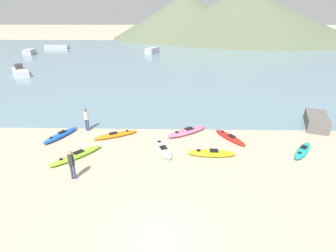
{
  "coord_description": "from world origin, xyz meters",
  "views": [
    {
      "loc": [
        0.59,
        -7.61,
        8.09
      ],
      "look_at": [
        0.18,
        9.94,
        0.5
      ],
      "focal_mm": 28.0,
      "sensor_mm": 36.0,
      "label": 1
    }
  ],
  "objects_px": {
    "kayak_on_sand_0": "(303,150)",
    "person_near_waterline": "(86,118)",
    "kayak_on_sand_3": "(187,131)",
    "moored_boat_2": "(29,52)",
    "kayak_on_sand_1": "(163,148)",
    "kayak_on_sand_2": "(230,137)",
    "shoreline_rock": "(316,121)",
    "kayak_on_sand_6": "(115,135)",
    "kayak_on_sand_7": "(61,135)",
    "moored_boat_3": "(57,47)",
    "kayak_on_sand_4": "(211,153)",
    "moored_boat_0": "(152,51)",
    "person_near_foreground": "(72,163)",
    "moored_boat_1": "(20,72)",
    "kayak_on_sand_5": "(76,155)"
  },
  "relations": [
    {
      "from": "kayak_on_sand_0",
      "to": "person_near_waterline",
      "type": "relative_size",
      "value": 1.42
    },
    {
      "from": "kayak_on_sand_3",
      "to": "moored_boat_2",
      "type": "height_order",
      "value": "moored_boat_2"
    },
    {
      "from": "kayak_on_sand_1",
      "to": "kayak_on_sand_2",
      "type": "distance_m",
      "value": 4.94
    },
    {
      "from": "moored_boat_2",
      "to": "shoreline_rock",
      "type": "height_order",
      "value": "moored_boat_2"
    },
    {
      "from": "kayak_on_sand_6",
      "to": "kayak_on_sand_7",
      "type": "bearing_deg",
      "value": -177.35
    },
    {
      "from": "kayak_on_sand_1",
      "to": "moored_boat_2",
      "type": "height_order",
      "value": "moored_boat_2"
    },
    {
      "from": "moored_boat_3",
      "to": "kayak_on_sand_6",
      "type": "bearing_deg",
      "value": -63.32
    },
    {
      "from": "kayak_on_sand_1",
      "to": "kayak_on_sand_3",
      "type": "xyz_separation_m",
      "value": [
        1.68,
        2.59,
        0.04
      ]
    },
    {
      "from": "kayak_on_sand_4",
      "to": "moored_boat_2",
      "type": "bearing_deg",
      "value": 128.17
    },
    {
      "from": "moored_boat_0",
      "to": "moored_boat_3",
      "type": "bearing_deg",
      "value": 162.19
    },
    {
      "from": "kayak_on_sand_1",
      "to": "kayak_on_sand_2",
      "type": "xyz_separation_m",
      "value": [
        4.63,
        1.75,
        0.0
      ]
    },
    {
      "from": "kayak_on_sand_1",
      "to": "person_near_foreground",
      "type": "height_order",
      "value": "person_near_foreground"
    },
    {
      "from": "kayak_on_sand_7",
      "to": "person_near_waterline",
      "type": "xyz_separation_m",
      "value": [
        1.55,
        1.2,
        0.84
      ]
    },
    {
      "from": "kayak_on_sand_6",
      "to": "person_near_waterline",
      "type": "xyz_separation_m",
      "value": [
        -2.3,
        1.02,
        0.86
      ]
    },
    {
      "from": "kayak_on_sand_7",
      "to": "shoreline_rock",
      "type": "relative_size",
      "value": 0.93
    },
    {
      "from": "kayak_on_sand_7",
      "to": "person_near_waterline",
      "type": "bearing_deg",
      "value": 37.74
    },
    {
      "from": "moored_boat_1",
      "to": "shoreline_rock",
      "type": "xyz_separation_m",
      "value": [
        32.39,
        -17.07,
        -0.12
      ]
    },
    {
      "from": "kayak_on_sand_6",
      "to": "person_near_waterline",
      "type": "bearing_deg",
      "value": 156.13
    },
    {
      "from": "kayak_on_sand_7",
      "to": "moored_boat_2",
      "type": "relative_size",
      "value": 0.93
    },
    {
      "from": "kayak_on_sand_4",
      "to": "shoreline_rock",
      "type": "height_order",
      "value": "shoreline_rock"
    },
    {
      "from": "kayak_on_sand_5",
      "to": "moored_boat_2",
      "type": "xyz_separation_m",
      "value": [
        -24.46,
        42.04,
        0.44
      ]
    },
    {
      "from": "kayak_on_sand_6",
      "to": "kayak_on_sand_1",
      "type": "bearing_deg",
      "value": -29.38
    },
    {
      "from": "kayak_on_sand_1",
      "to": "kayak_on_sand_4",
      "type": "height_order",
      "value": "kayak_on_sand_4"
    },
    {
      "from": "person_near_foreground",
      "to": "person_near_waterline",
      "type": "height_order",
      "value": "person_near_waterline"
    },
    {
      "from": "kayak_on_sand_3",
      "to": "person_near_foreground",
      "type": "relative_size",
      "value": 1.9
    },
    {
      "from": "kayak_on_sand_0",
      "to": "moored_boat_2",
      "type": "bearing_deg",
      "value": 133.1
    },
    {
      "from": "kayak_on_sand_1",
      "to": "person_near_waterline",
      "type": "xyz_separation_m",
      "value": [
        -5.73,
        2.95,
        0.88
      ]
    },
    {
      "from": "kayak_on_sand_7",
      "to": "kayak_on_sand_2",
      "type": "bearing_deg",
      "value": -0.03
    },
    {
      "from": "kayak_on_sand_2",
      "to": "moored_boat_1",
      "type": "xyz_separation_m",
      "value": [
        -25.36,
        19.4,
        0.46
      ]
    },
    {
      "from": "kayak_on_sand_6",
      "to": "kayak_on_sand_4",
      "type": "bearing_deg",
      "value": -21.39
    },
    {
      "from": "kayak_on_sand_4",
      "to": "moored_boat_1",
      "type": "relative_size",
      "value": 0.67
    },
    {
      "from": "kayak_on_sand_2",
      "to": "moored_boat_1",
      "type": "bearing_deg",
      "value": 142.58
    },
    {
      "from": "kayak_on_sand_5",
      "to": "person_near_foreground",
      "type": "height_order",
      "value": "person_near_foreground"
    },
    {
      "from": "kayak_on_sand_5",
      "to": "kayak_on_sand_2",
      "type": "bearing_deg",
      "value": 15.91
    },
    {
      "from": "moored_boat_3",
      "to": "kayak_on_sand_3",
      "type": "bearing_deg",
      "value": -58.38
    },
    {
      "from": "moored_boat_1",
      "to": "shoreline_rock",
      "type": "distance_m",
      "value": 36.61
    },
    {
      "from": "kayak_on_sand_1",
      "to": "moored_boat_0",
      "type": "height_order",
      "value": "moored_boat_0"
    },
    {
      "from": "kayak_on_sand_4",
      "to": "shoreline_rock",
      "type": "relative_size",
      "value": 0.92
    },
    {
      "from": "kayak_on_sand_6",
      "to": "shoreline_rock",
      "type": "distance_m",
      "value": 15.25
    },
    {
      "from": "kayak_on_sand_5",
      "to": "moored_boat_2",
      "type": "height_order",
      "value": "moored_boat_2"
    },
    {
      "from": "moored_boat_1",
      "to": "moored_boat_3",
      "type": "height_order",
      "value": "moored_boat_1"
    },
    {
      "from": "kayak_on_sand_0",
      "to": "kayak_on_sand_3",
      "type": "distance_m",
      "value": 7.64
    },
    {
      "from": "kayak_on_sand_0",
      "to": "moored_boat_1",
      "type": "bearing_deg",
      "value": 144.25
    },
    {
      "from": "moored_boat_1",
      "to": "shoreline_rock",
      "type": "bearing_deg",
      "value": -27.79
    },
    {
      "from": "kayak_on_sand_4",
      "to": "moored_boat_2",
      "type": "distance_m",
      "value": 52.9
    },
    {
      "from": "kayak_on_sand_3",
      "to": "kayak_on_sand_7",
      "type": "distance_m",
      "value": 8.99
    },
    {
      "from": "kayak_on_sand_5",
      "to": "kayak_on_sand_4",
      "type": "bearing_deg",
      "value": 3.15
    },
    {
      "from": "moored_boat_1",
      "to": "moored_boat_2",
      "type": "xyz_separation_m",
      "value": [
        -8.93,
        19.84,
        0.01
      ]
    },
    {
      "from": "kayak_on_sand_3",
      "to": "kayak_on_sand_6",
      "type": "relative_size",
      "value": 1.03
    },
    {
      "from": "kayak_on_sand_2",
      "to": "kayak_on_sand_6",
      "type": "bearing_deg",
      "value": 178.68
    }
  ]
}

